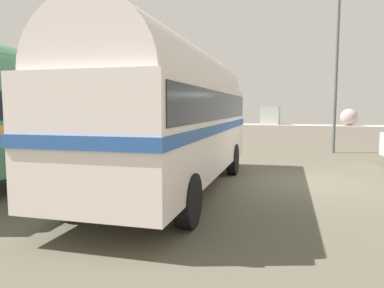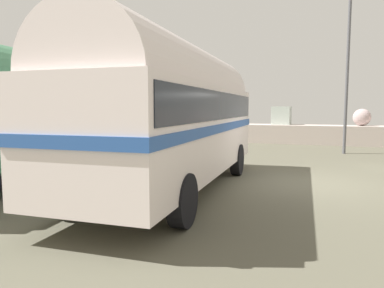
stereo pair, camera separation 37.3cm
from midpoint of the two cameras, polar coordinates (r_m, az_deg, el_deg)
name	(u,v)px [view 1 (the left image)]	position (r m, az deg, el deg)	size (l,w,h in m)	color
ground	(305,183)	(10.58, 16.51, -5.90)	(32.00, 26.00, 0.02)	#585545
breakwater	(302,132)	(22.21, 16.65, 1.86)	(31.36, 2.41, 2.38)	#BBACA2
vintage_coach	(173,110)	(8.93, -4.18, 5.40)	(2.83, 8.69, 3.70)	black
second_coach	(14,110)	(11.20, -27.30, 4.85)	(3.18, 8.77, 3.70)	black
lamp_post	(339,63)	(17.86, 21.68, 11.80)	(1.03, 0.78, 7.39)	#5B5B60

